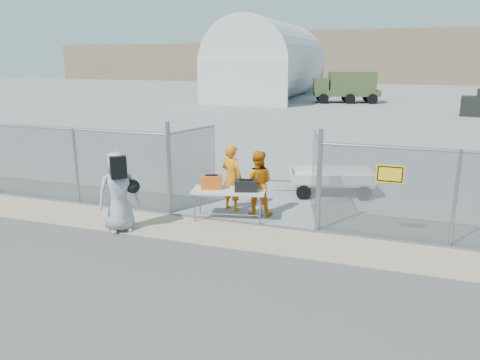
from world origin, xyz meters
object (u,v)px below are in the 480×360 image
at_px(folding_table, 229,205).
at_px(security_worker_right, 257,183).
at_px(visitor, 118,192).
at_px(utility_trailer, 331,181).
at_px(security_worker_left, 232,178).

height_order(folding_table, security_worker_right, security_worker_right).
bearing_deg(folding_table, visitor, -155.09).
bearing_deg(visitor, security_worker_right, -4.51).
relative_size(security_worker_right, utility_trailer, 0.54).
relative_size(security_worker_right, visitor, 0.90).
relative_size(folding_table, visitor, 0.96).
bearing_deg(security_worker_right, folding_table, 32.27).
relative_size(security_worker_left, security_worker_right, 1.04).
distance_m(security_worker_right, utility_trailer, 3.17).
relative_size(visitor, utility_trailer, 0.60).
distance_m(folding_table, utility_trailer, 3.94).
distance_m(visitor, utility_trailer, 6.62).
height_order(security_worker_left, visitor, visitor).
height_order(security_worker_right, visitor, visitor).
bearing_deg(security_worker_left, visitor, 70.58).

